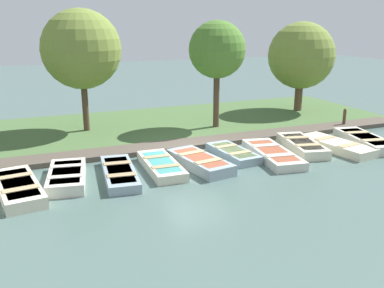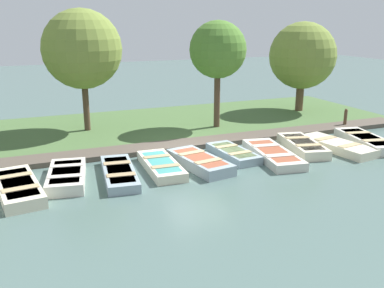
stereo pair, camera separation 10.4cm
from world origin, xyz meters
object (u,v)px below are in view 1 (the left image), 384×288
at_px(rowboat_5, 200,162).
at_px(rowboat_6, 233,153).
at_px(rowboat_10, 365,140).
at_px(rowboat_2, 67,176).
at_px(park_tree_center, 217,50).
at_px(rowboat_4, 161,165).
at_px(rowboat_9, 336,145).
at_px(mooring_post_far, 344,118).
at_px(park_tree_right, 301,56).
at_px(rowboat_3, 119,173).
at_px(rowboat_8, 302,145).
at_px(rowboat_7, 272,154).
at_px(park_tree_left, 81,49).
at_px(rowboat_1, 18,188).

xyz_separation_m(rowboat_5, rowboat_6, (-0.59, 1.67, -0.04)).
height_order(rowboat_5, rowboat_10, rowboat_10).
xyz_separation_m(rowboat_2, rowboat_10, (0.41, 12.32, 0.01)).
distance_m(rowboat_5, park_tree_center, 6.70).
distance_m(rowboat_4, rowboat_9, 7.50).
relative_size(mooring_post_far, park_tree_right, 0.19).
relative_size(rowboat_2, rowboat_3, 0.87).
distance_m(rowboat_2, rowboat_5, 4.67).
distance_m(rowboat_6, park_tree_right, 9.96).
distance_m(rowboat_8, mooring_post_far, 4.85).
relative_size(rowboat_7, rowboat_10, 1.05).
xyz_separation_m(rowboat_8, park_tree_center, (-4.49, -1.77, 3.61)).
height_order(rowboat_4, rowboat_6, rowboat_4).
height_order(rowboat_5, park_tree_right, park_tree_right).
bearing_deg(rowboat_5, rowboat_9, 79.34).
xyz_separation_m(rowboat_8, mooring_post_far, (-2.35, 4.23, 0.29)).
bearing_deg(rowboat_2, rowboat_4, 98.73).
bearing_deg(rowboat_6, rowboat_10, 79.27).
bearing_deg(park_tree_left, rowboat_1, -25.52).
xyz_separation_m(rowboat_4, rowboat_5, (0.25, 1.40, 0.03)).
height_order(rowboat_7, mooring_post_far, mooring_post_far).
relative_size(rowboat_3, mooring_post_far, 3.44).
relative_size(rowboat_1, rowboat_7, 0.93).
xyz_separation_m(rowboat_9, park_tree_left, (-6.65, -9.08, 3.71)).
height_order(rowboat_8, park_tree_center, park_tree_center).
relative_size(rowboat_8, park_tree_right, 0.62).
bearing_deg(park_tree_center, rowboat_10, 43.72).
relative_size(rowboat_10, park_tree_center, 0.67).
relative_size(rowboat_5, rowboat_10, 0.90).
xyz_separation_m(rowboat_2, park_tree_center, (-4.51, 7.61, 3.61)).
bearing_deg(park_tree_center, park_tree_left, -105.80).
xyz_separation_m(rowboat_1, rowboat_6, (-0.72, 7.83, -0.03)).
height_order(rowboat_6, rowboat_10, rowboat_10).
relative_size(rowboat_1, rowboat_2, 1.15).
relative_size(rowboat_7, park_tree_left, 0.64).
xyz_separation_m(rowboat_9, park_tree_center, (-4.97, -3.13, 3.63)).
xyz_separation_m(rowboat_6, park_tree_center, (-4.23, 1.29, 3.65)).
bearing_deg(park_tree_right, rowboat_8, -34.55).
xyz_separation_m(rowboat_10, park_tree_right, (-6.67, 1.36, 3.03)).
xyz_separation_m(rowboat_4, rowboat_9, (0.39, 7.49, 0.01)).
xyz_separation_m(rowboat_4, rowboat_7, (0.36, 4.42, 0.00)).
bearing_deg(rowboat_5, rowboat_6, 100.20).
bearing_deg(rowboat_9, rowboat_4, -101.57).
bearing_deg(park_tree_right, rowboat_10, -11.51).
bearing_deg(rowboat_9, rowboat_2, -101.00).
distance_m(rowboat_7, rowboat_8, 1.76).
bearing_deg(mooring_post_far, park_tree_right, 179.04).
bearing_deg(rowboat_4, park_tree_center, 138.96).
relative_size(rowboat_4, rowboat_10, 0.89).
distance_m(rowboat_3, park_tree_right, 13.97).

